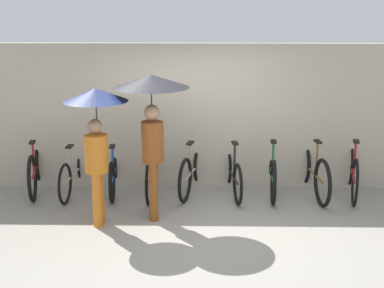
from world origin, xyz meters
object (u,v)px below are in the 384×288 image
(parked_bicycle_0, at_px, (36,168))
(parked_bicycle_3, at_px, (153,171))
(pedestrian_leading, at_px, (96,121))
(pedestrian_center, at_px, (152,105))
(parked_bicycle_2, at_px, (114,171))
(parked_bicycle_5, at_px, (232,173))
(parked_bicycle_8, at_px, (352,171))
(parked_bicycle_7, at_px, (312,171))
(parked_bicycle_1, at_px, (75,172))
(parked_bicycle_6, at_px, (272,171))
(parked_bicycle_4, at_px, (193,170))

(parked_bicycle_0, relative_size, parked_bicycle_3, 0.95)
(pedestrian_leading, height_order, pedestrian_center, pedestrian_center)
(parked_bicycle_0, distance_m, parked_bicycle_2, 1.32)
(parked_bicycle_5, bearing_deg, parked_bicycle_8, -97.12)
(parked_bicycle_7, bearing_deg, parked_bicycle_2, 83.36)
(pedestrian_center, bearing_deg, parked_bicycle_1, 137.78)
(parked_bicycle_8, bearing_deg, parked_bicycle_2, 99.83)
(parked_bicycle_6, bearing_deg, parked_bicycle_1, 95.00)
(parked_bicycle_4, distance_m, pedestrian_center, 1.77)
(parked_bicycle_4, height_order, pedestrian_center, pedestrian_center)
(parked_bicycle_6, distance_m, pedestrian_leading, 3.14)
(parked_bicycle_8, relative_size, pedestrian_leading, 0.90)
(parked_bicycle_6, xyz_separation_m, pedestrian_leading, (-2.64, -1.28, 1.12))
(parked_bicycle_5, bearing_deg, parked_bicycle_6, -90.28)
(parked_bicycle_0, height_order, parked_bicycle_8, parked_bicycle_8)
(parked_bicycle_3, bearing_deg, parked_bicycle_4, -81.27)
(parked_bicycle_0, height_order, parked_bicycle_1, parked_bicycle_1)
(parked_bicycle_4, relative_size, pedestrian_center, 0.79)
(parked_bicycle_2, bearing_deg, parked_bicycle_4, -94.77)
(parked_bicycle_6, bearing_deg, parked_bicycle_8, -89.63)
(parked_bicycle_2, relative_size, parked_bicycle_6, 0.93)
(parked_bicycle_5, distance_m, parked_bicycle_7, 1.32)
(parked_bicycle_1, xyz_separation_m, parked_bicycle_4, (1.97, 0.04, 0.03))
(parked_bicycle_2, bearing_deg, parked_bicycle_6, -94.70)
(parked_bicycle_1, xyz_separation_m, pedestrian_center, (1.41, -1.01, 1.34))
(parked_bicycle_2, relative_size, parked_bicycle_4, 1.01)
(parked_bicycle_8, xyz_separation_m, pedestrian_leading, (-3.95, -1.20, 1.10))
(parked_bicycle_1, relative_size, parked_bicycle_2, 1.04)
(parked_bicycle_2, bearing_deg, pedestrian_leading, 174.66)
(parked_bicycle_2, bearing_deg, parked_bicycle_8, -96.09)
(parked_bicycle_0, distance_m, parked_bicycle_5, 3.29)
(parked_bicycle_1, bearing_deg, parked_bicycle_5, -87.92)
(parked_bicycle_1, relative_size, parked_bicycle_6, 0.97)
(parked_bicycle_7, bearing_deg, parked_bicycle_6, 77.17)
(parked_bicycle_2, xyz_separation_m, parked_bicycle_4, (1.32, 0.01, 0.03))
(parked_bicycle_0, bearing_deg, parked_bicycle_3, -102.39)
(parked_bicycle_4, height_order, parked_bicycle_5, parked_bicycle_4)
(pedestrian_center, bearing_deg, parked_bicycle_6, 22.58)
(parked_bicycle_3, distance_m, parked_bicycle_7, 2.63)
(pedestrian_leading, bearing_deg, parked_bicycle_3, 60.97)
(parked_bicycle_0, bearing_deg, parked_bicycle_7, -100.82)
(parked_bicycle_1, xyz_separation_m, parked_bicycle_5, (2.63, -0.03, 0.00))
(parked_bicycle_1, bearing_deg, pedestrian_leading, -149.59)
(parked_bicycle_4, distance_m, parked_bicycle_7, 1.97)
(parked_bicycle_4, bearing_deg, pedestrian_leading, 147.21)
(parked_bicycle_0, distance_m, parked_bicycle_7, 4.60)
(parked_bicycle_6, xyz_separation_m, pedestrian_center, (-1.88, -1.05, 1.31))
(parked_bicycle_2, relative_size, parked_bicycle_7, 0.91)
(parked_bicycle_3, bearing_deg, pedestrian_leading, 152.10)
(parked_bicycle_1, height_order, parked_bicycle_8, parked_bicycle_1)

